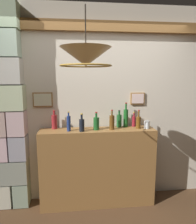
{
  "coord_description": "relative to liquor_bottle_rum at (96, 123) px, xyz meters",
  "views": [
    {
      "loc": [
        -0.31,
        -1.89,
        1.8
      ],
      "look_at": [
        0.0,
        0.81,
        1.34
      ],
      "focal_mm": 33.63,
      "sensor_mm": 36.0,
      "label": 1
    }
  ],
  "objects": [
    {
      "name": "liquor_bottle_brandy",
      "position": [
        0.44,
        0.12,
        0.04
      ],
      "size": [
        0.07,
        0.07,
        0.35
      ],
      "color": "#1B5921",
      "rests_on": "bar_shelf_unit"
    },
    {
      "name": "liquor_bottle_tequila",
      "position": [
        -0.57,
        0.12,
        0.01
      ],
      "size": [
        0.08,
        0.08,
        0.26
      ],
      "color": "maroon",
      "rests_on": "bar_shelf_unit"
    },
    {
      "name": "bar_shelf_unit",
      "position": [
        0.02,
        0.01,
        -0.64
      ],
      "size": [
        1.57,
        0.32,
        1.09
      ],
      "primitive_type": "cube",
      "color": "olive",
      "rests_on": "ground"
    },
    {
      "name": "liquor_bottle_port",
      "position": [
        0.59,
        0.01,
        -0.0
      ],
      "size": [
        0.07,
        0.07,
        0.26
      ],
      "color": "brown",
      "rests_on": "bar_shelf_unit"
    },
    {
      "name": "stone_pillar",
      "position": [
        -1.16,
        0.13,
        0.17
      ],
      "size": [
        0.45,
        0.29,
        2.7
      ],
      "color": "beige",
      "rests_on": "ground"
    },
    {
      "name": "liquor_bottle_vodka",
      "position": [
        -0.37,
        -0.03,
        0.02
      ],
      "size": [
        0.05,
        0.05,
        0.26
      ],
      "color": "navy",
      "rests_on": "bar_shelf_unit"
    },
    {
      "name": "liquor_bottle_whiskey",
      "position": [
        0.21,
        -0.0,
        0.01
      ],
      "size": [
        0.07,
        0.07,
        0.27
      ],
      "color": "brown",
      "rests_on": "bar_shelf_unit"
    },
    {
      "name": "liquor_bottle_scotch",
      "position": [
        0.56,
        0.13,
        -0.01
      ],
      "size": [
        0.05,
        0.05,
        0.21
      ],
      "color": "maroon",
      "rests_on": "bar_shelf_unit"
    },
    {
      "name": "liquor_bottle_rye",
      "position": [
        -0.2,
        -0.06,
        -0.0
      ],
      "size": [
        0.07,
        0.07,
        0.24
      ],
      "color": "black",
      "rests_on": "bar_shelf_unit"
    },
    {
      "name": "panelled_rear_partition",
      "position": [
        0.02,
        0.25,
        0.27
      ],
      "size": [
        3.36,
        0.15,
        2.77
      ],
      "color": "beige",
      "rests_on": "ground"
    },
    {
      "name": "glass_tumbler_rocks",
      "position": [
        0.7,
        -0.01,
        -0.04
      ],
      "size": [
        0.07,
        0.07,
        0.11
      ],
      "color": "silver",
      "rests_on": "bar_shelf_unit"
    },
    {
      "name": "pendant_lamp",
      "position": [
        -0.18,
        -0.74,
        0.8
      ],
      "size": [
        0.49,
        0.49,
        0.55
      ],
      "color": "beige"
    },
    {
      "name": "liquor_bottle_bourbon",
      "position": [
        0.34,
        0.12,
        0.0
      ],
      "size": [
        0.07,
        0.07,
        0.24
      ],
      "color": "#1A4E22",
      "rests_on": "bar_shelf_unit"
    },
    {
      "name": "liquor_bottle_rum",
      "position": [
        0.0,
        0.0,
        0.0
      ],
      "size": [
        0.08,
        0.08,
        0.24
      ],
      "color": "#1B5322",
      "rests_on": "bar_shelf_unit"
    }
  ]
}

